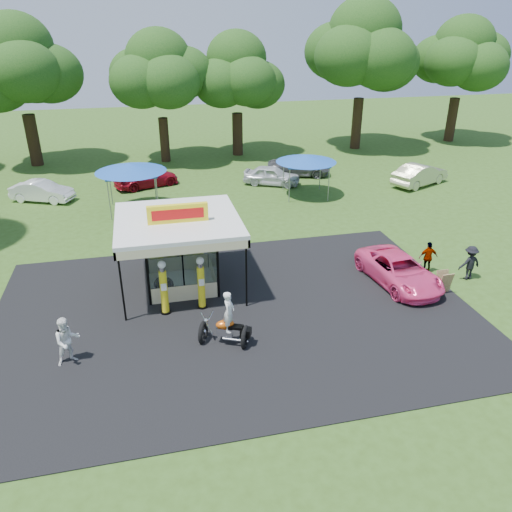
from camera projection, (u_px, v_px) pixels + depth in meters
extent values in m
plane|color=#314D18|center=(246.00, 340.00, 19.39)|extent=(120.00, 120.00, 0.00)
cube|color=black|center=(236.00, 313.00, 21.14)|extent=(20.00, 14.00, 0.04)
cube|color=white|center=(182.00, 285.00, 23.36)|extent=(3.00, 3.00, 0.06)
cube|color=white|center=(177.00, 220.00, 21.96)|extent=(5.40, 5.40, 0.18)
cube|color=yellow|center=(178.00, 213.00, 21.31)|extent=(2.60, 0.25, 0.80)
cube|color=red|center=(178.00, 214.00, 21.20)|extent=(2.21, 0.02, 0.45)
cylinder|color=black|center=(122.00, 287.00, 19.92)|extent=(0.08, 0.08, 3.20)
cylinder|color=black|center=(246.00, 274.00, 20.97)|extent=(0.08, 0.08, 3.20)
cylinder|color=black|center=(166.00, 312.00, 21.14)|extent=(0.46, 0.46, 0.10)
cylinder|color=yellow|center=(164.00, 292.00, 20.71)|extent=(0.31, 0.31, 1.88)
cylinder|color=silver|center=(162.00, 269.00, 20.26)|extent=(0.21, 0.21, 0.21)
sphere|color=white|center=(162.00, 265.00, 20.17)|extent=(0.33, 0.33, 0.33)
cube|color=white|center=(164.00, 287.00, 20.41)|extent=(0.23, 0.02, 0.31)
cylinder|color=black|center=(202.00, 307.00, 21.55)|extent=(0.45, 0.45, 0.10)
cylinder|color=yellow|center=(201.00, 287.00, 21.13)|extent=(0.31, 0.31, 1.85)
cylinder|color=silver|center=(200.00, 265.00, 20.69)|extent=(0.21, 0.21, 0.21)
sphere|color=white|center=(200.00, 261.00, 20.60)|extent=(0.33, 0.33, 0.33)
cube|color=white|center=(202.00, 282.00, 20.83)|extent=(0.23, 0.02, 0.31)
torus|color=black|center=(203.00, 332.00, 19.20)|extent=(0.54, 0.92, 0.93)
torus|color=black|center=(245.00, 337.00, 18.91)|extent=(0.54, 0.92, 0.93)
cube|color=silver|center=(225.00, 331.00, 18.97)|extent=(0.68, 0.53, 0.33)
ellipsoid|color=#CD520E|center=(225.00, 324.00, 18.83)|extent=(0.71, 0.40, 0.33)
cube|color=black|center=(235.00, 327.00, 18.79)|extent=(0.67, 0.51, 0.11)
cube|color=black|center=(246.00, 332.00, 18.80)|extent=(0.51, 0.50, 0.31)
cylinder|color=silver|center=(207.00, 324.00, 19.00)|extent=(0.47, 0.26, 0.98)
cylinder|color=silver|center=(211.00, 316.00, 18.80)|extent=(0.32, 0.63, 0.06)
sphere|color=silver|center=(206.00, 320.00, 18.93)|extent=(0.18, 0.18, 0.18)
imported|color=white|center=(229.00, 312.00, 18.56)|extent=(0.61, 0.71, 1.66)
torus|color=black|center=(165.00, 285.00, 22.57)|extent=(0.84, 0.54, 0.80)
torus|color=black|center=(162.00, 284.00, 22.68)|extent=(0.86, 0.63, 0.80)
cube|color=#593819|center=(445.00, 284.00, 22.41)|extent=(0.59, 0.27, 1.05)
cube|color=#593819|center=(442.00, 281.00, 22.64)|extent=(0.59, 0.27, 1.05)
imported|color=yellow|center=(177.00, 256.00, 25.11)|extent=(2.82, 1.13, 0.96)
imported|color=#FF4589|center=(399.00, 270.00, 23.28)|extent=(2.79, 5.13, 1.36)
imported|color=white|center=(67.00, 341.00, 17.74)|extent=(1.10, 0.99, 1.86)
imported|color=black|center=(470.00, 263.00, 23.61)|extent=(1.14, 0.71, 1.70)
imported|color=gray|center=(428.00, 257.00, 24.30)|extent=(0.98, 0.51, 1.59)
imported|color=white|center=(42.00, 191.00, 33.95)|extent=(4.47, 3.02, 1.39)
imported|color=maroon|center=(146.00, 178.00, 36.93)|extent=(5.12, 3.49, 1.38)
imported|color=silver|center=(272.00, 175.00, 37.33)|extent=(4.51, 3.35, 1.43)
imported|color=#4E4E50|center=(299.00, 167.00, 39.67)|extent=(5.38, 3.56, 1.37)
imported|color=beige|center=(420.00, 175.00, 37.25)|extent=(5.10, 3.56, 1.60)
cylinder|color=gray|center=(111.00, 187.00, 33.04)|extent=(0.06, 0.06, 2.48)
cylinder|color=gray|center=(155.00, 184.00, 33.64)|extent=(0.06, 0.06, 2.48)
cylinder|color=gray|center=(109.00, 201.00, 30.49)|extent=(0.06, 0.06, 2.48)
cylinder|color=gray|center=(157.00, 197.00, 31.09)|extent=(0.06, 0.06, 2.48)
cube|color=#1B4FAF|center=(131.00, 172.00, 31.51)|extent=(3.10, 3.10, 0.12)
cone|color=#1B4FAF|center=(131.00, 167.00, 31.37)|extent=(4.47, 4.47, 0.52)
cylinder|color=gray|center=(282.00, 176.00, 35.75)|extent=(0.06, 0.06, 2.32)
cylinder|color=gray|center=(317.00, 173.00, 36.30)|extent=(0.06, 0.06, 2.32)
cylinder|color=gray|center=(292.00, 187.00, 33.38)|extent=(0.06, 0.06, 2.32)
cylinder|color=gray|center=(330.00, 184.00, 33.93)|extent=(0.06, 0.06, 2.32)
cube|color=#1B4FAF|center=(306.00, 162.00, 34.32)|extent=(2.89, 2.89, 0.12)
cone|color=#1B4FAF|center=(306.00, 158.00, 34.19)|extent=(4.17, 4.17, 0.48)
cylinder|color=black|center=(33.00, 140.00, 41.84)|extent=(1.00, 1.00, 4.24)
ellipsoid|color=#164212|center=(20.00, 72.00, 39.52)|extent=(9.83, 9.83, 8.43)
cylinder|color=black|center=(165.00, 140.00, 43.10)|extent=(0.80, 0.80, 3.74)
ellipsoid|color=#164212|center=(160.00, 81.00, 41.01)|extent=(8.98, 8.98, 7.69)
cylinder|color=black|center=(238.00, 134.00, 45.24)|extent=(0.93, 0.93, 3.74)
ellipsoid|color=#164212|center=(237.00, 79.00, 43.19)|extent=(8.72, 8.72, 7.47)
cylinder|color=black|center=(357.00, 124.00, 47.36)|extent=(0.94, 0.94, 4.68)
ellipsoid|color=#164212|center=(362.00, 56.00, 44.80)|extent=(10.92, 10.92, 9.36)
cylinder|color=black|center=(452.00, 120.00, 50.37)|extent=(0.96, 0.96, 4.25)
ellipsoid|color=#164212|center=(461.00, 63.00, 48.09)|extent=(9.59, 9.59, 8.22)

